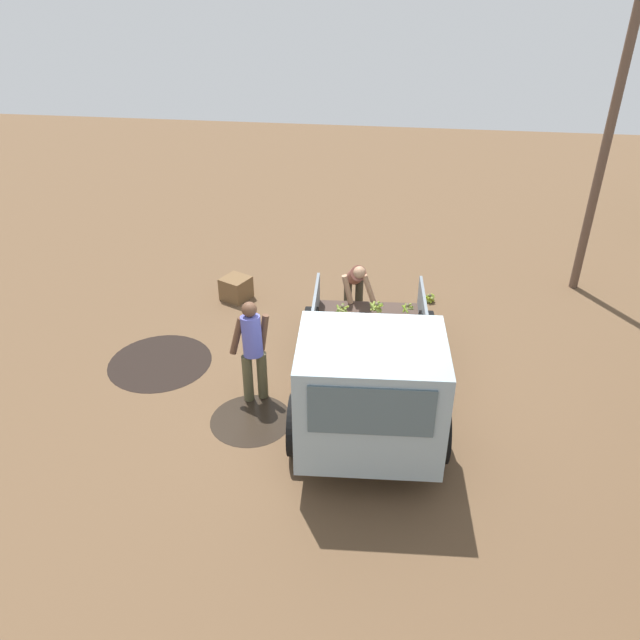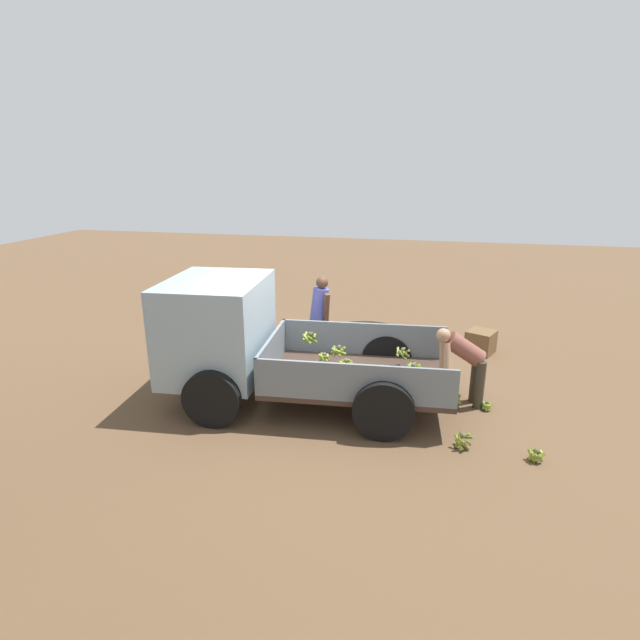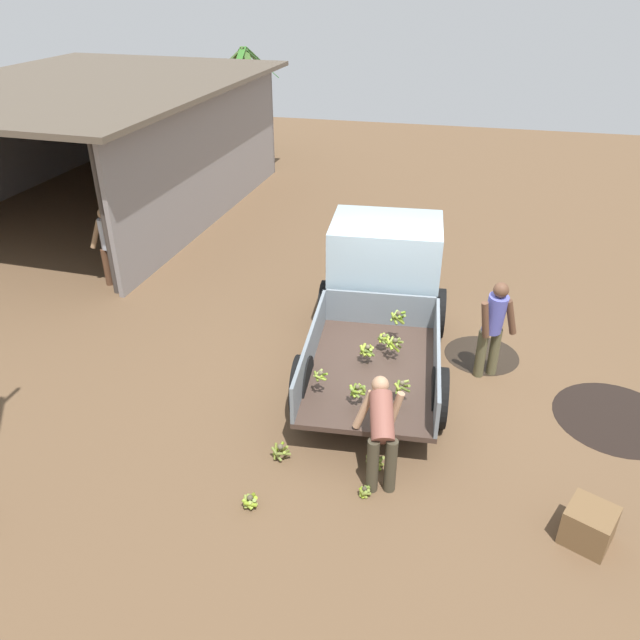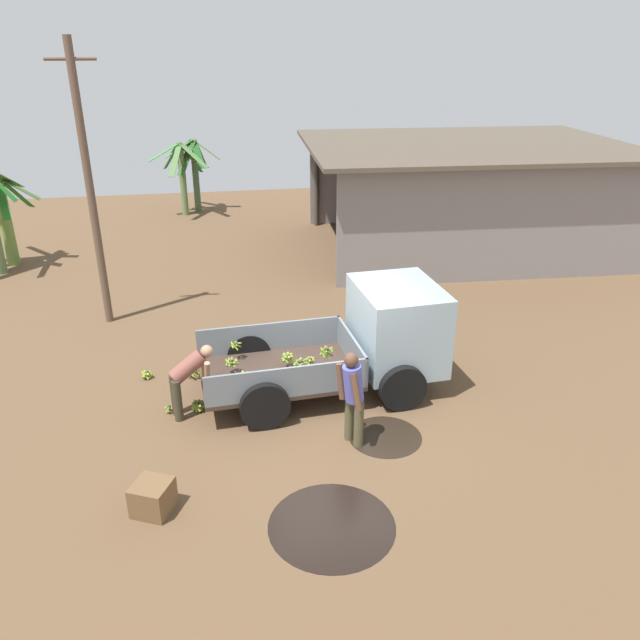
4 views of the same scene
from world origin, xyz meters
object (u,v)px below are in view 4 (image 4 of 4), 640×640
Objects in this scene: banana_bunch_on_ground_2 at (147,374)px; banana_bunch_on_ground_3 at (169,409)px; person_foreground_visitor at (353,394)px; utility_pole at (90,188)px; banana_bunch_on_ground_1 at (198,405)px; wooden_crate_0 at (153,497)px; person_bystander_near_shed at (353,249)px; banana_bunch_on_ground_0 at (194,372)px; person_worker_loading at (188,376)px; cargo_truck at (375,335)px.

banana_bunch_on_ground_3 is (0.49, -1.33, -0.02)m from banana_bunch_on_ground_2.
utility_pole is at bearing -79.63° from person_foreground_visitor.
wooden_crate_0 is (-0.61, -2.54, 0.12)m from banana_bunch_on_ground_1.
banana_bunch_on_ground_3 is (-4.74, -6.03, -0.83)m from person_bystander_near_shed.
banana_bunch_on_ground_2 is 1.24× the size of banana_bunch_on_ground_3.
banana_bunch_on_ground_0 is at bearing 93.81° from banana_bunch_on_ground_1.
banana_bunch_on_ground_0 reaches higher than banana_bunch_on_ground_1.
banana_bunch_on_ground_3 is at bearing 174.59° from banana_bunch_on_ground_1.
person_foreground_visitor is at bearing -45.86° from banana_bunch_on_ground_0.
person_foreground_visitor is 3.48m from banana_bunch_on_ground_3.
banana_bunch_on_ground_1 is at bearing -64.56° from utility_pole.
person_foreground_visitor is at bearing -51.65° from utility_pole.
banana_bunch_on_ground_2 is (-0.88, 1.45, -0.68)m from person_worker_loading.
person_bystander_near_shed reaches higher than banana_bunch_on_ground_0.
banana_bunch_on_ground_1 is at bearing 18.05° from person_worker_loading.
banana_bunch_on_ground_0 is (-4.31, -4.82, -0.77)m from person_bystander_near_shed.
banana_bunch_on_ground_2 is 3.94m from wooden_crate_0.
person_bystander_near_shed is 7.45m from banana_bunch_on_ground_1.
banana_bunch_on_ground_1 reaches higher than banana_bunch_on_ground_3.
person_bystander_near_shed is 3.21× the size of wooden_crate_0.
cargo_truck is 5.73m from person_bystander_near_shed.
banana_bunch_on_ground_1 is at bearing -57.53° from person_foreground_visitor.
banana_bunch_on_ground_2 is at bearing -178.06° from person_bystander_near_shed.
person_bystander_near_shed is 7.48× the size of banana_bunch_on_ground_2.
wooden_crate_0 reaches higher than banana_bunch_on_ground_2.
banana_bunch_on_ground_3 is (1.58, -4.36, -3.11)m from utility_pole.
utility_pole reaches higher than wooden_crate_0.
person_bystander_near_shed reaches higher than person_worker_loading.
person_worker_loading is at bearing -58.76° from banana_bunch_on_ground_2.
person_foreground_visitor is 1.04× the size of person_bystander_near_shed.
banana_bunch_on_ground_1 is 2.62m from wooden_crate_0.
wooden_crate_0 is at bearing -77.94° from utility_pole.
banana_bunch_on_ground_2 is at bearing 95.67° from wooden_crate_0.
utility_pole is 5.45m from person_worker_loading.
person_worker_loading is 7.53m from person_bystander_near_shed.
banana_bunch_on_ground_0 is at bearing 70.47° from banana_bunch_on_ground_3.
person_worker_loading is 4.57× the size of banana_bunch_on_ground_0.
person_foreground_visitor is 3.82m from banana_bunch_on_ground_0.
banana_bunch_on_ground_3 is (-0.51, 0.05, -0.04)m from banana_bunch_on_ground_1.
banana_bunch_on_ground_1 is (-4.23, -6.08, -0.79)m from person_bystander_near_shed.
person_foreground_visitor is at bearing -38.56° from banana_bunch_on_ground_2.
person_worker_loading reaches higher than banana_bunch_on_ground_3.
person_worker_loading is 0.81m from banana_bunch_on_ground_3.
person_worker_loading is 1.48m from banana_bunch_on_ground_0.
cargo_truck is 4.02m from banana_bunch_on_ground_3.
person_worker_loading is 0.67m from banana_bunch_on_ground_1.
wooden_crate_0 reaches higher than banana_bunch_on_ground_0.
cargo_truck reaches higher than banana_bunch_on_ground_0.
cargo_truck is 2.81× the size of person_bystander_near_shed.
cargo_truck is at bearing 5.39° from banana_bunch_on_ground_3.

